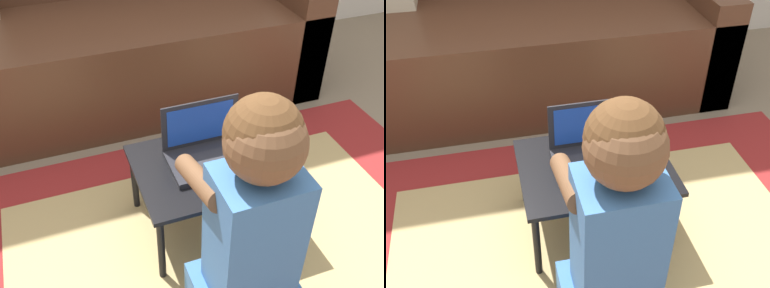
# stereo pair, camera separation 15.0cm
# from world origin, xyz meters

# --- Properties ---
(ground_plane) EXTENTS (16.00, 16.00, 0.00)m
(ground_plane) POSITION_xyz_m (0.00, 0.00, 0.00)
(ground_plane) COLOR #7F705B
(area_rug) EXTENTS (2.04, 1.49, 0.01)m
(area_rug) POSITION_xyz_m (0.09, -0.01, 0.00)
(area_rug) COLOR maroon
(area_rug) RESTS_ON ground_plane
(couch) EXTENTS (2.03, 0.81, 0.82)m
(couch) POSITION_xyz_m (-0.07, 1.24, 0.29)
(couch) COLOR #4C2D1E
(couch) RESTS_ON ground_plane
(laptop_desk) EXTENTS (0.51, 0.39, 0.29)m
(laptop_desk) POSITION_xyz_m (0.09, 0.19, 0.26)
(laptop_desk) COLOR black
(laptop_desk) RESTS_ON ground_plane
(laptop) EXTENTS (0.27, 0.18, 0.19)m
(laptop) POSITION_xyz_m (0.09, 0.22, 0.33)
(laptop) COLOR #232328
(laptop) RESTS_ON laptop_desk
(computer_mouse) EXTENTS (0.07, 0.11, 0.03)m
(computer_mouse) POSITION_xyz_m (0.29, 0.17, 0.31)
(computer_mouse) COLOR #234CB2
(computer_mouse) RESTS_ON laptop_desk
(person_seated) EXTENTS (0.29, 0.38, 0.80)m
(person_seated) POSITION_xyz_m (0.05, -0.21, 0.39)
(person_seated) COLOR #3D70B2
(person_seated) RESTS_ON ground_plane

